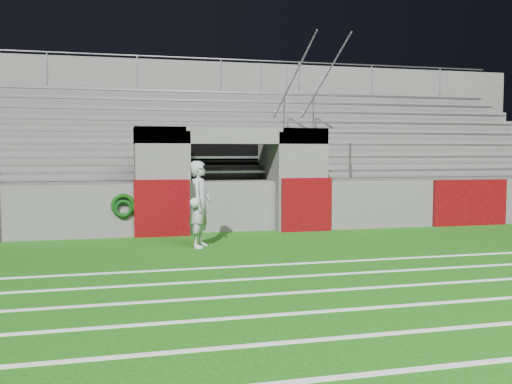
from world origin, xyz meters
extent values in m
plane|color=#17550E|center=(0.00, 0.00, 0.00)|extent=(90.00, 90.00, 0.00)
cube|color=white|center=(0.00, -6.00, 0.01)|extent=(28.00, 0.09, 0.01)
cube|color=white|center=(0.00, -5.00, 0.01)|extent=(28.00, 0.09, 0.01)
cube|color=white|center=(0.00, -4.00, 0.01)|extent=(28.00, 0.09, 0.01)
cube|color=white|center=(0.00, -3.00, 0.01)|extent=(28.00, 0.09, 0.01)
cube|color=white|center=(0.00, -2.00, 0.01)|extent=(28.00, 0.09, 0.01)
cube|color=white|center=(0.00, -1.00, 0.01)|extent=(28.00, 0.09, 0.01)
cube|color=#555351|center=(7.70, 3.17, 0.62)|extent=(10.60, 0.35, 1.25)
cube|color=#555351|center=(-1.80, 3.50, 1.30)|extent=(1.20, 1.00, 2.60)
cube|color=#555351|center=(1.80, 3.50, 1.30)|extent=(1.20, 1.00, 2.60)
cube|color=black|center=(0.00, 5.20, 1.25)|extent=(2.60, 0.20, 2.50)
cube|color=#555351|center=(-1.15, 4.10, 1.25)|extent=(0.10, 2.20, 2.50)
cube|color=#555351|center=(1.15, 4.10, 1.25)|extent=(0.10, 2.20, 2.50)
cube|color=#555351|center=(0.00, 3.50, 2.40)|extent=(4.80, 1.00, 0.40)
cube|color=#555351|center=(0.00, 7.35, 1.15)|extent=(26.00, 8.00, 0.20)
cube|color=#555351|center=(0.00, 7.35, 0.53)|extent=(26.00, 8.00, 1.05)
cube|color=#4C0609|center=(-1.80, 2.94, 0.68)|extent=(1.30, 0.15, 1.35)
cube|color=#4C0609|center=(1.80, 2.94, 0.68)|extent=(1.30, 0.15, 1.35)
cube|color=#4C0609|center=(6.50, 2.94, 0.62)|extent=(2.20, 0.15, 1.25)
cube|color=gray|center=(0.00, 4.43, 1.47)|extent=(23.00, 0.28, 0.06)
cube|color=#555351|center=(0.00, 5.28, 1.44)|extent=(24.00, 0.75, 0.38)
cube|color=gray|center=(0.00, 5.18, 1.85)|extent=(23.00, 0.28, 0.06)
cube|color=#555351|center=(0.00, 6.03, 1.63)|extent=(24.00, 0.75, 0.76)
cube|color=gray|center=(0.00, 5.93, 2.23)|extent=(23.00, 0.28, 0.06)
cube|color=#555351|center=(0.00, 6.78, 1.82)|extent=(24.00, 0.75, 1.14)
cube|color=gray|center=(0.00, 6.68, 2.61)|extent=(23.00, 0.28, 0.06)
cube|color=#555351|center=(0.00, 7.53, 2.01)|extent=(24.00, 0.75, 1.52)
cube|color=gray|center=(0.00, 7.43, 2.99)|extent=(23.00, 0.28, 0.06)
cube|color=#555351|center=(0.00, 8.28, 2.20)|extent=(24.00, 0.75, 1.90)
cube|color=gray|center=(0.00, 8.18, 3.37)|extent=(23.00, 0.28, 0.06)
cube|color=#555351|center=(0.00, 9.03, 2.39)|extent=(24.00, 0.75, 2.28)
cube|color=gray|center=(0.00, 8.93, 3.75)|extent=(23.00, 0.28, 0.06)
cube|color=#555351|center=(0.00, 9.78, 2.58)|extent=(24.00, 0.75, 2.66)
cube|color=gray|center=(0.00, 9.68, 4.13)|extent=(23.00, 0.28, 0.06)
cube|color=#555351|center=(0.00, 10.45, 2.65)|extent=(26.00, 0.60, 5.29)
cylinder|color=#A5A8AD|center=(2.50, 4.15, 1.75)|extent=(0.05, 0.05, 1.00)
cylinder|color=#A5A8AD|center=(2.50, 7.15, 3.27)|extent=(0.05, 0.05, 1.00)
cylinder|color=#A5A8AD|center=(2.50, 10.15, 4.79)|extent=(0.05, 0.05, 1.00)
cylinder|color=#A5A8AD|center=(2.50, 7.15, 3.77)|extent=(0.05, 6.02, 3.08)
cylinder|color=#A5A8AD|center=(3.50, 4.15, 1.75)|extent=(0.05, 0.05, 1.00)
cylinder|color=#A5A8AD|center=(3.50, 7.15, 3.27)|extent=(0.05, 0.05, 1.00)
cylinder|color=#A5A8AD|center=(3.50, 10.15, 4.79)|extent=(0.05, 0.05, 1.00)
cylinder|color=#A5A8AD|center=(3.50, 7.15, 3.77)|extent=(0.05, 6.02, 3.08)
cylinder|color=#A5A8AD|center=(-5.00, 10.15, 4.84)|extent=(0.05, 0.05, 1.10)
cylinder|color=#A5A8AD|center=(-2.00, 10.15, 4.84)|extent=(0.05, 0.05, 1.10)
cylinder|color=#A5A8AD|center=(1.00, 10.15, 4.84)|extent=(0.05, 0.05, 1.10)
cylinder|color=#A5A8AD|center=(4.00, 10.15, 4.84)|extent=(0.05, 0.05, 1.10)
cylinder|color=#A5A8AD|center=(7.00, 10.15, 4.84)|extent=(0.05, 0.05, 1.10)
cylinder|color=#A5A8AD|center=(10.00, 10.15, 4.84)|extent=(0.05, 0.05, 1.10)
cylinder|color=#A5A8AD|center=(0.00, 10.15, 5.39)|extent=(24.00, 0.05, 0.05)
imported|color=#A7ABB1|center=(-1.16, 1.20, 0.91)|extent=(0.66, 0.78, 1.81)
sphere|color=silver|center=(-1.31, 0.94, 0.96)|extent=(0.20, 0.20, 0.20)
torus|color=#0C3B0B|center=(-2.69, 2.95, 0.76)|extent=(0.56, 0.10, 0.56)
torus|color=#0B380E|center=(-2.69, 2.90, 0.69)|extent=(0.42, 0.08, 0.42)
camera|label=1|loc=(-2.95, -10.57, 1.99)|focal=40.00mm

